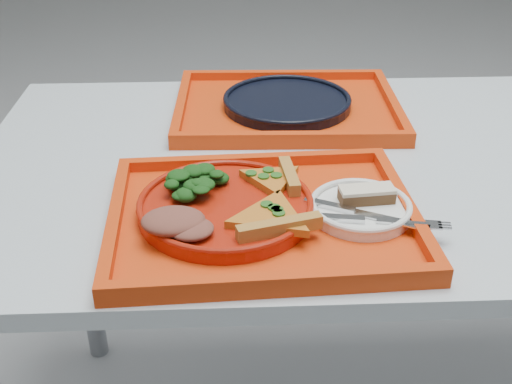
{
  "coord_description": "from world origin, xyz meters",
  "views": [
    {
      "loc": [
        -0.35,
        -1.01,
        1.27
      ],
      "look_at": [
        -0.31,
        -0.17,
        0.78
      ],
      "focal_mm": 45.0,
      "sensor_mm": 36.0,
      "label": 1
    }
  ],
  "objects_px": {
    "dinner_plate": "(226,209)",
    "tray_far": "(287,109)",
    "dessert_bar": "(367,194)",
    "navy_plate": "(287,103)",
    "tray_main": "(263,220)"
  },
  "relations": [
    {
      "from": "dinner_plate",
      "to": "tray_far",
      "type": "bearing_deg",
      "value": 72.79
    },
    {
      "from": "tray_far",
      "to": "dinner_plate",
      "type": "distance_m",
      "value": 0.43
    },
    {
      "from": "tray_far",
      "to": "navy_plate",
      "type": "xyz_separation_m",
      "value": [
        0.0,
        0.0,
        0.01
      ]
    },
    {
      "from": "dinner_plate",
      "to": "navy_plate",
      "type": "height_order",
      "value": "dinner_plate"
    },
    {
      "from": "tray_far",
      "to": "dessert_bar",
      "type": "xyz_separation_m",
      "value": [
        0.08,
        -0.41,
        0.03
      ]
    },
    {
      "from": "tray_main",
      "to": "dinner_plate",
      "type": "bearing_deg",
      "value": 167.14
    },
    {
      "from": "tray_main",
      "to": "dessert_bar",
      "type": "bearing_deg",
      "value": 2.92
    },
    {
      "from": "navy_plate",
      "to": "dessert_bar",
      "type": "relative_size",
      "value": 3.08
    },
    {
      "from": "tray_main",
      "to": "tray_far",
      "type": "xyz_separation_m",
      "value": [
        0.07,
        0.42,
        0.0
      ]
    },
    {
      "from": "navy_plate",
      "to": "dessert_bar",
      "type": "xyz_separation_m",
      "value": [
        0.08,
        -0.41,
        0.02
      ]
    },
    {
      "from": "tray_far",
      "to": "dinner_plate",
      "type": "relative_size",
      "value": 1.73
    },
    {
      "from": "tray_far",
      "to": "navy_plate",
      "type": "bearing_deg",
      "value": 0.0
    },
    {
      "from": "tray_main",
      "to": "tray_far",
      "type": "height_order",
      "value": "same"
    },
    {
      "from": "tray_main",
      "to": "dinner_plate",
      "type": "height_order",
      "value": "dinner_plate"
    },
    {
      "from": "tray_far",
      "to": "dessert_bar",
      "type": "height_order",
      "value": "dessert_bar"
    }
  ]
}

